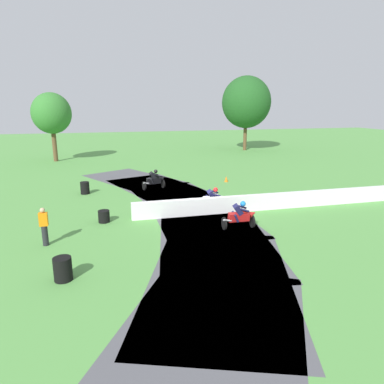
# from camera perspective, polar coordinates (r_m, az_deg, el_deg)

# --- Properties ---
(ground_plane) EXTENTS (120.00, 120.00, 0.00)m
(ground_plane) POSITION_cam_1_polar(r_m,az_deg,el_deg) (18.40, 1.25, -3.77)
(ground_plane) COLOR #569947
(track_asphalt) EXTENTS (9.52, 29.68, 0.01)m
(track_asphalt) POSITION_cam_1_polar(r_m,az_deg,el_deg) (18.13, -2.36, -4.04)
(track_asphalt) COLOR #515156
(track_asphalt) RESTS_ON ground
(safety_barrier) EXTENTS (17.85, 0.44, 0.90)m
(safety_barrier) POSITION_cam_1_polar(r_m,az_deg,el_deg) (20.30, 15.95, -1.28)
(safety_barrier) COLOR white
(safety_barrier) RESTS_ON ground
(motorcycle_lead_red) EXTENTS (1.69, 0.73, 1.42)m
(motorcycle_lead_red) POSITION_cam_1_polar(r_m,az_deg,el_deg) (16.31, 8.04, -3.86)
(motorcycle_lead_red) COLOR black
(motorcycle_lead_red) RESTS_ON ground
(motorcycle_chase_white) EXTENTS (1.68, 0.90, 1.42)m
(motorcycle_chase_white) POSITION_cam_1_polar(r_m,az_deg,el_deg) (19.09, 3.50, -1.15)
(motorcycle_chase_white) COLOR black
(motorcycle_chase_white) RESTS_ON ground
(motorcycle_trailing_black) EXTENTS (1.70, 1.00, 1.42)m
(motorcycle_trailing_black) POSITION_cam_1_polar(r_m,az_deg,el_deg) (23.96, -6.19, 2.04)
(motorcycle_trailing_black) COLOR black
(motorcycle_trailing_black) RESTS_ON ground
(tire_stack_near) EXTENTS (0.60, 0.60, 0.80)m
(tire_stack_near) POSITION_cam_1_polar(r_m,az_deg,el_deg) (12.46, -20.61, -11.84)
(tire_stack_near) COLOR black
(tire_stack_near) RESTS_ON ground
(tire_stack_mid_a) EXTENTS (0.56, 0.56, 0.60)m
(tire_stack_mid_a) POSITION_cam_1_polar(r_m,az_deg,el_deg) (17.71, -14.38, -3.93)
(tire_stack_mid_a) COLOR black
(tire_stack_mid_a) RESTS_ON ground
(tire_stack_mid_b) EXTENTS (0.57, 0.57, 0.80)m
(tire_stack_mid_b) POSITION_cam_1_polar(r_m,az_deg,el_deg) (23.64, -17.32, 0.65)
(tire_stack_mid_b) COLOR black
(tire_stack_mid_b) RESTS_ON ground
(track_marshal) EXTENTS (0.34, 0.24, 1.63)m
(track_marshal) POSITION_cam_1_polar(r_m,az_deg,el_deg) (15.48, -23.29, -5.30)
(track_marshal) COLOR #232328
(track_marshal) RESTS_ON ground
(traffic_cone) EXTENTS (0.28, 0.28, 0.44)m
(traffic_cone) POSITION_cam_1_polar(r_m,az_deg,el_deg) (26.30, 5.69, 2.16)
(traffic_cone) COLOR orange
(traffic_cone) RESTS_ON ground
(tree_far_left) EXTENTS (6.12, 6.12, 9.24)m
(tree_far_left) POSITION_cam_1_polar(r_m,az_deg,el_deg) (45.21, 8.99, 14.47)
(tree_far_left) COLOR brown
(tree_far_left) RESTS_ON ground
(tree_far_right) EXTENTS (3.90, 3.90, 6.92)m
(tree_far_right) POSITION_cam_1_polar(r_m,az_deg,el_deg) (38.26, -22.25, 11.94)
(tree_far_right) COLOR brown
(tree_far_right) RESTS_ON ground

